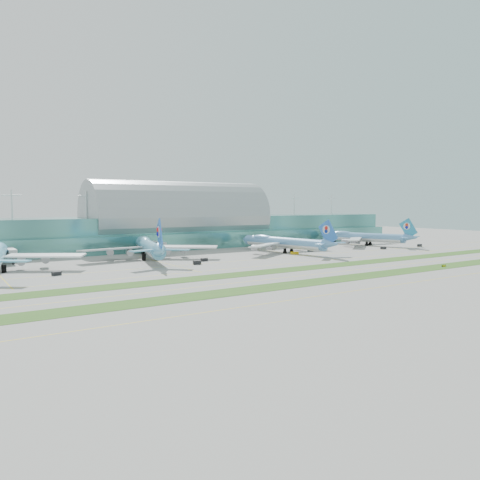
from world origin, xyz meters
TOP-DOWN VIEW (x-y plane):
  - ground at (0.00, 0.00)m, footprint 700.00×700.00m
  - terminal at (0.01, 128.79)m, footprint 340.00×69.10m
  - grass_strip_near at (0.00, -28.00)m, footprint 420.00×12.00m
  - grass_strip_far at (0.00, 2.00)m, footprint 420.00×12.00m
  - taxiline_a at (0.00, -48.00)m, footprint 420.00×0.35m
  - taxiline_b at (0.00, -14.00)m, footprint 420.00×0.35m
  - taxiline_c at (0.00, 18.00)m, footprint 420.00×0.35m
  - taxiline_d at (0.00, 40.00)m, footprint 420.00×0.35m
  - airliner_b at (-44.90, 71.25)m, footprint 67.83×78.34m
  - airliner_c at (33.37, 60.30)m, footprint 63.45×72.73m
  - airliner_d at (110.51, 68.93)m, footprint 59.04×68.46m
  - gse_b at (-96.58, 39.54)m, footprint 3.79×2.62m
  - gse_c at (-34.32, 39.25)m, footprint 3.96×2.90m
  - gse_d at (-25.41, 48.55)m, footprint 3.48×1.76m
  - gse_e at (32.29, 48.40)m, footprint 4.66×3.42m
  - gse_f at (51.29, 56.36)m, footprint 3.52×2.08m
  - gse_g at (99.08, 41.97)m, footprint 4.22×2.43m
  - gse_h at (133.63, 40.64)m, footprint 3.80×2.44m
  - taxiway_sign_east at (53.80, -29.13)m, footprint 2.39×0.63m

SIDE VIEW (x-z plane):
  - ground at x=0.00m, z-range 0.00..0.00m
  - taxiline_a at x=0.00m, z-range 0.00..0.01m
  - taxiline_b at x=0.00m, z-range 0.00..0.01m
  - taxiline_c at x=0.00m, z-range 0.00..0.01m
  - taxiline_d at x=0.00m, z-range 0.00..0.01m
  - grass_strip_near at x=0.00m, z-range 0.00..0.08m
  - grass_strip_far at x=0.00m, z-range 0.00..0.08m
  - taxiway_sign_east at x=53.80m, z-range 0.00..1.00m
  - gse_e at x=32.29m, z-range 0.00..1.48m
  - gse_d at x=-25.41m, z-range 0.00..1.52m
  - gse_g at x=99.08m, z-range 0.00..1.53m
  - gse_b at x=-96.58m, z-range 0.00..1.53m
  - gse_h at x=133.63m, z-range 0.00..1.65m
  - gse_f at x=51.29m, z-range 0.00..1.73m
  - gse_c at x=-34.32m, z-range 0.00..1.82m
  - airliner_d at x=110.51m, z-range -3.70..15.60m
  - airliner_c at x=33.37m, z-range -3.84..16.23m
  - airliner_b at x=-44.90m, z-range -4.19..17.69m
  - terminal at x=0.01m, z-range -3.77..32.23m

